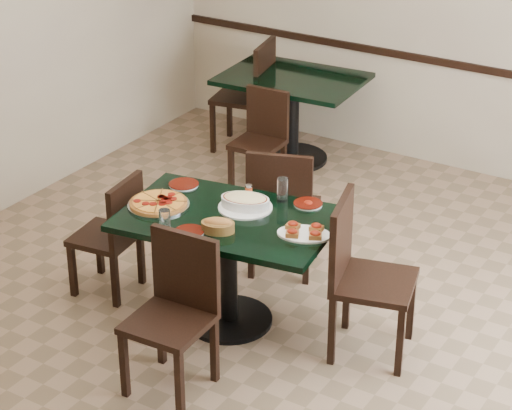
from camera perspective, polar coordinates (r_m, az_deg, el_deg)
The scene contains 20 objects.
floor at distance 6.49m, azimuth 0.79°, elevation -5.98°, with size 5.50×5.50×0.00m, color brown.
main_table at distance 6.08m, azimuth -1.60°, elevation -2.16°, with size 1.39×1.00×0.75m.
back_table at distance 8.43m, azimuth 2.06°, elevation 5.90°, with size 1.20×0.91×0.75m.
chair_far at distance 6.64m, azimuth 1.50°, elevation 0.02°, with size 0.56×0.56×0.94m.
chair_near at distance 5.60m, azimuth -4.58°, elevation -5.69°, with size 0.45×0.45×0.91m.
chair_right at distance 5.86m, azimuth 5.93°, elevation -3.61°, with size 0.56×0.56×0.99m.
chair_left at distance 6.52m, azimuth -8.10°, elevation -1.45°, with size 0.43×0.43×0.83m.
back_chair_near at distance 7.99m, azimuth 0.34°, elevation 4.08°, with size 0.38×0.38×0.79m.
back_chair_left at distance 8.64m, azimuth -0.23°, elevation 6.62°, with size 0.54×0.54×0.98m.
pepperoni_pizza at distance 6.14m, azimuth -5.59°, elevation 0.12°, with size 0.38×0.38×0.04m.
lasagna_casserole at distance 6.07m, azimuth -0.62°, elevation 0.19°, with size 0.34×0.33×0.09m.
bread_basket at distance 5.81m, azimuth -2.19°, elevation -1.17°, with size 0.23×0.20×0.09m.
bruschetta_platter at distance 5.77m, azimuth 2.76°, elevation -1.54°, with size 0.37×0.31×0.05m.
side_plate_near at distance 5.81m, azimuth -3.83°, elevation -1.53°, with size 0.18×0.18×0.02m.
side_plate_far_r at distance 6.13m, azimuth 2.99°, elevation 0.07°, with size 0.18×0.18×0.03m.
side_plate_far_l at distance 6.39m, azimuth -4.15°, elevation 1.18°, with size 0.19×0.19×0.02m.
napkin_setting at distance 5.81m, azimuth -4.00°, elevation -1.65°, with size 0.19×0.19×0.01m.
water_glass_a at distance 6.15m, azimuth 1.52°, elevation 0.88°, with size 0.07×0.07×0.15m, color white.
water_glass_b at distance 5.80m, azimuth -5.24°, elevation -0.93°, with size 0.07×0.07×0.14m, color white.
pepper_shaker at distance 6.22m, azimuth -0.42°, elevation 0.83°, with size 0.05×0.05×0.08m.
Camera 1 is at (2.81, -4.70, 3.48)m, focal length 70.00 mm.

